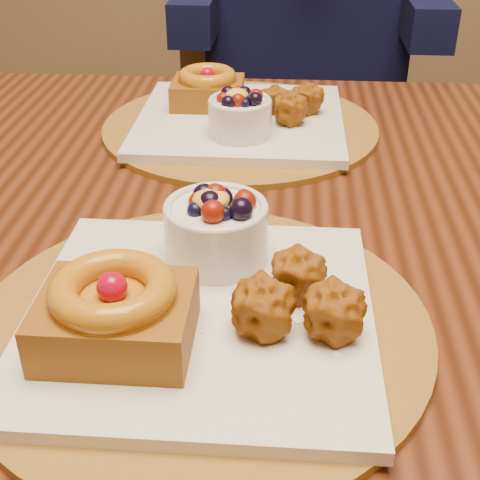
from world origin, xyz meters
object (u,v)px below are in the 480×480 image
dining_table (226,262)px  chair_far (247,113)px  place_setting_far (239,116)px  place_setting_near (197,298)px

dining_table → chair_far: chair_far is taller
dining_table → chair_far: bearing=92.2°
place_setting_far → chair_far: size_ratio=0.40×
place_setting_far → chair_far: bearing=92.7°
place_setting_near → place_setting_far: (0.00, 0.43, -0.01)m
dining_table → place_setting_near: place_setting_near is taller
chair_far → place_setting_near: bearing=-71.6°
place_setting_near → chair_far: bearing=91.6°
dining_table → place_setting_far: (-0.00, 0.22, 0.10)m
place_setting_near → place_setting_far: size_ratio=1.00×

